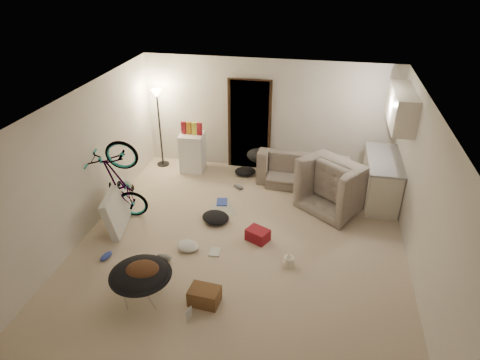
% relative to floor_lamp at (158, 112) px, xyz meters
% --- Properties ---
extents(floor, '(5.50, 6.00, 0.02)m').
position_rel_floor_lamp_xyz_m(floor, '(2.40, -2.65, -1.32)').
color(floor, beige).
rests_on(floor, ground).
extents(ceiling, '(5.50, 6.00, 0.02)m').
position_rel_floor_lamp_xyz_m(ceiling, '(2.40, -2.65, 1.20)').
color(ceiling, white).
rests_on(ceiling, wall_back).
extents(wall_back, '(5.50, 0.02, 2.50)m').
position_rel_floor_lamp_xyz_m(wall_back, '(2.40, 0.36, -0.06)').
color(wall_back, silver).
rests_on(wall_back, floor).
extents(wall_front, '(5.50, 0.02, 2.50)m').
position_rel_floor_lamp_xyz_m(wall_front, '(2.40, -5.66, -0.06)').
color(wall_front, silver).
rests_on(wall_front, floor).
extents(wall_left, '(0.02, 6.00, 2.50)m').
position_rel_floor_lamp_xyz_m(wall_left, '(-0.36, -2.65, -0.06)').
color(wall_left, silver).
rests_on(wall_left, floor).
extents(wall_right, '(0.02, 6.00, 2.50)m').
position_rel_floor_lamp_xyz_m(wall_right, '(5.16, -2.65, -0.06)').
color(wall_right, silver).
rests_on(wall_right, floor).
extents(doorway, '(0.85, 0.10, 2.04)m').
position_rel_floor_lamp_xyz_m(doorway, '(2.00, 0.32, -0.29)').
color(doorway, black).
rests_on(doorway, floor).
extents(door_trim, '(0.97, 0.04, 2.10)m').
position_rel_floor_lamp_xyz_m(door_trim, '(2.00, 0.29, -0.29)').
color(door_trim, black).
rests_on(door_trim, floor).
extents(floor_lamp, '(0.28, 0.28, 1.81)m').
position_rel_floor_lamp_xyz_m(floor_lamp, '(0.00, 0.00, 0.00)').
color(floor_lamp, black).
rests_on(floor_lamp, floor).
extents(kitchen_counter, '(0.60, 1.50, 0.88)m').
position_rel_floor_lamp_xyz_m(kitchen_counter, '(4.83, -0.65, -0.87)').
color(kitchen_counter, beige).
rests_on(kitchen_counter, floor).
extents(counter_top, '(0.64, 1.54, 0.04)m').
position_rel_floor_lamp_xyz_m(counter_top, '(4.83, -0.65, -0.41)').
color(counter_top, gray).
rests_on(counter_top, kitchen_counter).
extents(kitchen_uppers, '(0.38, 1.40, 0.65)m').
position_rel_floor_lamp_xyz_m(kitchen_uppers, '(4.96, -0.65, 0.64)').
color(kitchen_uppers, beige).
rests_on(kitchen_uppers, wall_right).
extents(sofa, '(1.92, 0.84, 0.55)m').
position_rel_floor_lamp_xyz_m(sofa, '(3.27, -0.20, -1.03)').
color(sofa, '#363D37').
rests_on(sofa, floor).
extents(armchair, '(1.56, 1.53, 0.76)m').
position_rel_floor_lamp_xyz_m(armchair, '(4.08, -0.99, -0.93)').
color(armchair, '#363D37').
rests_on(armchair, floor).
extents(bicycle, '(1.76, 0.93, 0.98)m').
position_rel_floor_lamp_xyz_m(bicycle, '(0.10, -2.32, -0.86)').
color(bicycle, black).
rests_on(bicycle, floor).
extents(book_asset, '(0.23, 0.19, 0.02)m').
position_rel_floor_lamp_xyz_m(book_asset, '(2.02, -4.55, -1.30)').
color(book_asset, maroon).
rests_on(book_asset, floor).
extents(mini_fridge, '(0.54, 0.54, 0.87)m').
position_rel_floor_lamp_xyz_m(mini_fridge, '(0.77, -0.10, -0.87)').
color(mini_fridge, white).
rests_on(mini_fridge, floor).
extents(snack_box_0, '(0.11, 0.08, 0.30)m').
position_rel_floor_lamp_xyz_m(snack_box_0, '(0.60, -0.10, -0.31)').
color(snack_box_0, maroon).
rests_on(snack_box_0, mini_fridge).
extents(snack_box_1, '(0.10, 0.08, 0.30)m').
position_rel_floor_lamp_xyz_m(snack_box_1, '(0.72, -0.10, -0.31)').
color(snack_box_1, '#BE7617').
rests_on(snack_box_1, mini_fridge).
extents(snack_box_2, '(0.12, 0.09, 0.30)m').
position_rel_floor_lamp_xyz_m(snack_box_2, '(0.84, -0.10, -0.31)').
color(snack_box_2, gold).
rests_on(snack_box_2, mini_fridge).
extents(snack_box_3, '(0.11, 0.09, 0.30)m').
position_rel_floor_lamp_xyz_m(snack_box_3, '(0.96, -0.10, -0.31)').
color(snack_box_3, maroon).
rests_on(snack_box_3, mini_fridge).
extents(saucer_chair, '(0.88, 0.88, 0.63)m').
position_rel_floor_lamp_xyz_m(saucer_chair, '(1.27, -4.23, -0.93)').
color(saucer_chair, silver).
rests_on(saucer_chair, floor).
extents(hoodie, '(0.57, 0.52, 0.22)m').
position_rel_floor_lamp_xyz_m(hoodie, '(1.32, -4.26, -0.74)').
color(hoodie, '#4E2D1B').
rests_on(hoodie, saucer_chair).
extents(sofa_drape, '(0.65, 0.58, 0.28)m').
position_rel_floor_lamp_xyz_m(sofa_drape, '(2.32, -0.20, -0.77)').
color(sofa_drape, black).
rests_on(sofa_drape, sofa).
extents(tv_box, '(0.48, 1.12, 0.73)m').
position_rel_floor_lamp_xyz_m(tv_box, '(0.10, -2.54, -0.95)').
color(tv_box, silver).
rests_on(tv_box, floor).
extents(drink_case_a, '(0.46, 0.34, 0.25)m').
position_rel_floor_lamp_xyz_m(drink_case_a, '(2.16, -4.12, -1.18)').
color(drink_case_a, brown).
rests_on(drink_case_a, floor).
extents(drink_case_b, '(0.46, 0.41, 0.22)m').
position_rel_floor_lamp_xyz_m(drink_case_b, '(2.66, -2.49, -1.20)').
color(drink_case_b, maroon).
rests_on(drink_case_b, floor).
extents(juicer, '(0.16, 0.16, 0.23)m').
position_rel_floor_lamp_xyz_m(juicer, '(3.25, -3.06, -1.21)').
color(juicer, white).
rests_on(juicer, floor).
extents(newspaper, '(0.63, 0.67, 0.01)m').
position_rel_floor_lamp_xyz_m(newspaper, '(1.84, -1.64, -1.30)').
color(newspaper, '#B1ADA3').
rests_on(newspaper, floor).
extents(book_blue, '(0.26, 0.32, 0.03)m').
position_rel_floor_lamp_xyz_m(book_blue, '(1.76, -1.40, -1.29)').
color(book_blue, '#2E43A7').
rests_on(book_blue, floor).
extents(book_white, '(0.20, 0.25, 0.02)m').
position_rel_floor_lamp_xyz_m(book_white, '(2.01, -2.97, -1.30)').
color(book_white, silver).
rests_on(book_white, floor).
extents(shoe_1, '(0.28, 0.23, 0.10)m').
position_rel_floor_lamp_xyz_m(shoe_1, '(1.97, -0.77, -1.26)').
color(shoe_1, slate).
rests_on(shoe_1, floor).
extents(shoe_2, '(0.17, 0.28, 0.10)m').
position_rel_floor_lamp_xyz_m(shoe_2, '(0.31, -3.48, -1.26)').
color(shoe_2, '#2E43A7').
rests_on(shoe_2, floor).
extents(shoe_3, '(0.29, 0.15, 0.10)m').
position_rel_floor_lamp_xyz_m(shoe_3, '(1.25, -3.32, -1.26)').
color(shoe_3, slate).
rests_on(shoe_3, floor).
extents(clothes_lump_a, '(0.65, 0.60, 0.17)m').
position_rel_floor_lamp_xyz_m(clothes_lump_a, '(1.80, -2.06, -1.22)').
color(clothes_lump_a, black).
rests_on(clothes_lump_a, floor).
extents(clothes_lump_b, '(0.59, 0.55, 0.14)m').
position_rel_floor_lamp_xyz_m(clothes_lump_b, '(1.99, -0.10, -1.24)').
color(clothes_lump_b, black).
rests_on(clothes_lump_b, floor).
extents(clothes_lump_c, '(0.47, 0.43, 0.12)m').
position_rel_floor_lamp_xyz_m(clothes_lump_c, '(1.54, -2.97, -1.25)').
color(clothes_lump_c, silver).
rests_on(clothes_lump_c, floor).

